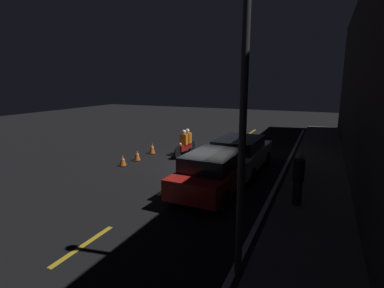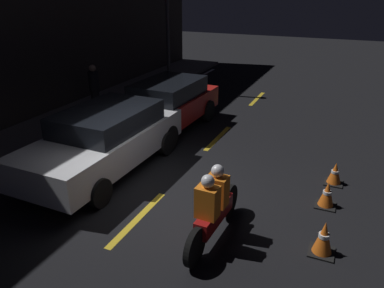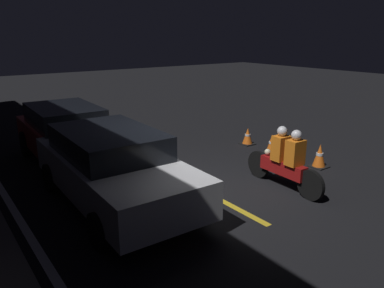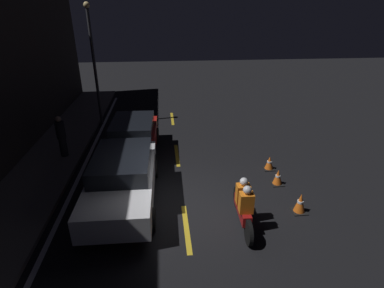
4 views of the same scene
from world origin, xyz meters
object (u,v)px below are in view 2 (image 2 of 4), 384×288
traffic_cone_far (335,174)px  pedestrian (95,89)px  taxi_red (166,104)px  traffic_cone_near (324,238)px  street_lamp (167,10)px  sedan_white (105,139)px  motorcycle (213,208)px  traffic_cone_mid (327,195)px

traffic_cone_far → pedestrian: bearing=77.8°
taxi_red → traffic_cone_far: 5.32m
traffic_cone_near → street_lamp: 11.17m
sedan_white → motorcycle: bearing=65.9°
sedan_white → motorcycle: 3.69m
traffic_cone_near → traffic_cone_far: (2.60, 0.02, -0.05)m
taxi_red → traffic_cone_mid: (-2.63, -4.97, -0.54)m
pedestrian → taxi_red: bearing=-92.4°
motorcycle → traffic_cone_mid: (1.94, -1.72, -0.39)m
traffic_cone_near → street_lamp: bearing=40.7°
traffic_cone_near → traffic_cone_far: bearing=0.3°
sedan_white → traffic_cone_far: size_ratio=8.75×
traffic_cone_near → motorcycle: bearing=102.4°
traffic_cone_far → street_lamp: bearing=51.5°
taxi_red → traffic_cone_near: taxi_red is taller
taxi_red → motorcycle: (-4.57, -3.25, -0.15)m
traffic_cone_near → traffic_cone_mid: traffic_cone_near is taller
pedestrian → street_lamp: bearing=-11.4°
motorcycle → pedestrian: size_ratio=1.34×
pedestrian → street_lamp: (3.89, -0.78, 2.27)m
traffic_cone_near → traffic_cone_far: 2.60m
traffic_cone_mid → motorcycle: bearing=138.4°
sedan_white → taxi_red: size_ratio=1.06×
sedan_white → traffic_cone_near: size_ratio=7.43×
motorcycle → pedestrian: 7.61m
street_lamp → taxi_red: bearing=-153.9°
taxi_red → pedestrian: bearing=-90.4°
street_lamp → traffic_cone_near: bearing=-139.3°
traffic_cone_far → taxi_red: bearing=72.7°
traffic_cone_far → street_lamp: (5.57, 7.00, 2.98)m
motorcycle → traffic_cone_near: motorcycle is taller
traffic_cone_near → traffic_cone_mid: bearing=3.3°
traffic_cone_near → traffic_cone_far: traffic_cone_near is taller
traffic_cone_far → pedestrian: (1.69, 7.78, 0.71)m
traffic_cone_near → traffic_cone_mid: (1.54, 0.09, -0.03)m
taxi_red → motorcycle: 5.61m
motorcycle → street_lamp: (8.57, 5.21, 2.58)m
pedestrian → motorcycle: bearing=-128.0°
motorcycle → street_lamp: 10.35m
traffic_cone_near → traffic_cone_far: size_ratio=1.18×
motorcycle → street_lamp: bearing=33.9°
traffic_cone_mid → traffic_cone_far: size_ratio=1.06×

